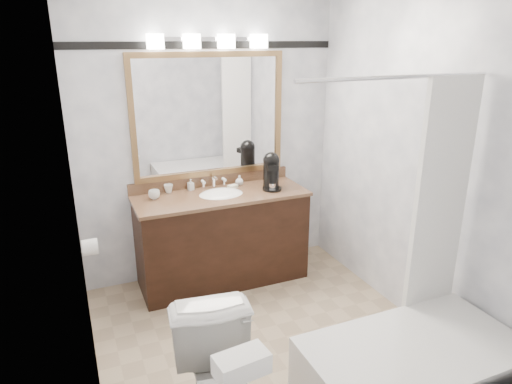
{
  "coord_description": "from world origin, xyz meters",
  "views": [
    {
      "loc": [
        -1.21,
        -2.61,
        2.15
      ],
      "look_at": [
        0.05,
        0.35,
        1.07
      ],
      "focal_mm": 32.0,
      "sensor_mm": 36.0,
      "label": 1
    }
  ],
  "objects": [
    {
      "name": "vanity_light_bar",
      "position": [
        0.0,
        1.23,
        2.13
      ],
      "size": [
        1.02,
        0.14,
        0.12
      ],
      "color": "silver",
      "rests_on": "room"
    },
    {
      "name": "coffee_maker",
      "position": [
        0.48,
        0.99,
        1.02
      ],
      "size": [
        0.18,
        0.22,
        0.34
      ],
      "rotation": [
        0.0,
        0.0,
        -0.27
      ],
      "color": "black",
      "rests_on": "vanity"
    },
    {
      "name": "bathtub",
      "position": [
        0.55,
        -0.9,
        0.28
      ],
      "size": [
        1.3,
        0.75,
        1.96
      ],
      "color": "white",
      "rests_on": "ground"
    },
    {
      "name": "cup_right",
      "position": [
        -0.42,
        1.23,
        0.89
      ],
      "size": [
        0.09,
        0.09,
        0.07
      ],
      "primitive_type": "imported",
      "rotation": [
        0.0,
        0.0,
        -0.17
      ],
      "color": "white",
      "rests_on": "vanity"
    },
    {
      "name": "soap_bottle_a",
      "position": [
        -0.21,
        1.23,
        0.9
      ],
      "size": [
        0.06,
        0.06,
        0.1
      ],
      "primitive_type": "imported",
      "rotation": [
        0.0,
        0.0,
        0.31
      ],
      "color": "white",
      "rests_on": "vanity"
    },
    {
      "name": "cup_left",
      "position": [
        -0.57,
        1.12,
        0.89
      ],
      "size": [
        0.13,
        0.13,
        0.08
      ],
      "primitive_type": "imported",
      "rotation": [
        0.0,
        0.0,
        0.36
      ],
      "color": "white",
      "rests_on": "vanity"
    },
    {
      "name": "vanity",
      "position": [
        0.0,
        1.02,
        0.44
      ],
      "size": [
        1.53,
        0.58,
        0.97
      ],
      "color": "black",
      "rests_on": "ground"
    },
    {
      "name": "soap_bottle_b",
      "position": [
        0.24,
        1.19,
        0.9
      ],
      "size": [
        0.1,
        0.1,
        0.09
      ],
      "primitive_type": "imported",
      "rotation": [
        0.0,
        0.0,
        0.38
      ],
      "color": "white",
      "rests_on": "vanity"
    },
    {
      "name": "accent_stripe",
      "position": [
        0.0,
        1.29,
        2.1
      ],
      "size": [
        2.4,
        0.01,
        0.06
      ],
      "primitive_type": "cube",
      "color": "black",
      "rests_on": "room"
    },
    {
      "name": "tp_roll",
      "position": [
        -1.14,
        0.66,
        0.7
      ],
      "size": [
        0.11,
        0.12,
        0.12
      ],
      "primitive_type": "cylinder",
      "rotation": [
        0.0,
        1.57,
        0.0
      ],
      "color": "white",
      "rests_on": "room"
    },
    {
      "name": "tissue_box",
      "position": [
        -0.64,
        -1.12,
        0.85
      ],
      "size": [
        0.24,
        0.15,
        0.09
      ],
      "primitive_type": "cube",
      "rotation": [
        0.0,
        0.0,
        0.12
      ],
      "color": "white",
      "rests_on": "toilet"
    },
    {
      "name": "soap_bar",
      "position": [
        0.16,
        1.13,
        0.86
      ],
      "size": [
        0.1,
        0.07,
        0.03
      ],
      "primitive_type": "cube",
      "rotation": [
        0.0,
        0.0,
        0.26
      ],
      "color": "beige",
      "rests_on": "vanity"
    },
    {
      "name": "room",
      "position": [
        0.0,
        0.0,
        1.25
      ],
      "size": [
        2.42,
        2.62,
        2.52
      ],
      "color": "tan",
      "rests_on": "ground"
    },
    {
      "name": "mirror",
      "position": [
        0.0,
        1.28,
        1.5
      ],
      "size": [
        1.4,
        0.04,
        1.1
      ],
      "color": "olive",
      "rests_on": "room"
    }
  ]
}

